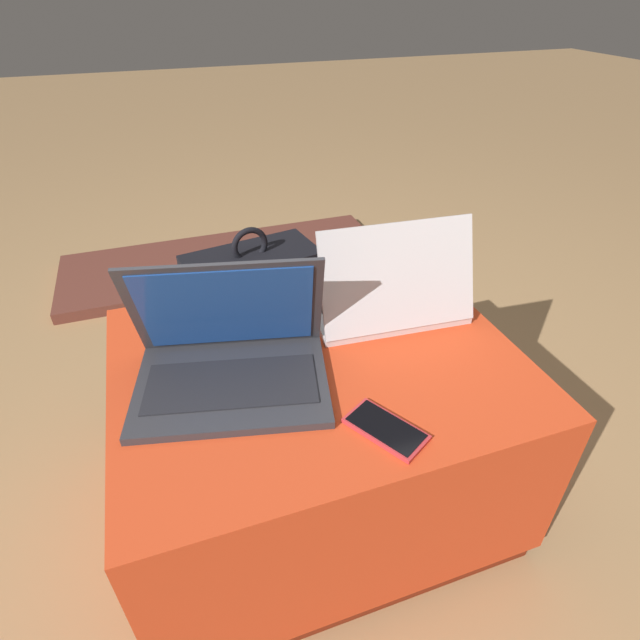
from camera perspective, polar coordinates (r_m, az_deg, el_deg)
ground_plane at (r=1.34m, az=-0.22°, el=-19.11°), size 14.00×14.00×0.00m
ottoman at (r=1.17m, az=-0.24°, el=-12.70°), size 0.81×0.65×0.44m
laptop_near at (r=0.95m, az=-10.20°, el=-4.28°), size 0.40×0.32×0.25m
laptop_far at (r=1.13m, az=7.73°, el=2.82°), size 0.35×0.25×0.23m
cell_phone at (r=0.88m, az=7.51°, el=-12.23°), size 0.13×0.16×0.01m
backpack at (r=1.50m, az=-7.38°, el=-0.56°), size 0.38×0.28×0.54m
fireplace_hearth at (r=2.29m, az=-10.60°, el=6.64°), size 1.40×0.50×0.04m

